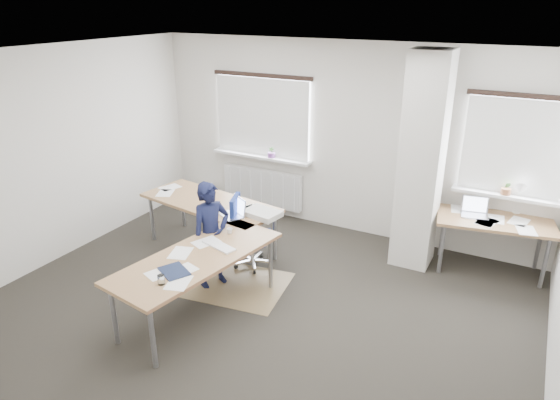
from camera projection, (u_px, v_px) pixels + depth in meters
The scene contains 8 objects.
ground at pixel (256, 307), 5.77m from camera, with size 6.00×6.00×0.00m, color black.
room_shell at pixel (289, 154), 5.41m from camera, with size 6.04×5.04×2.82m.
floor_mat at pixel (238, 285), 6.21m from camera, with size 1.18×1.00×0.01m, color olive.
white_crate at pixel (203, 197), 8.59m from camera, with size 0.47×0.33×0.28m, color white.
desk_main at pixel (207, 229), 6.11m from camera, with size 2.40×2.95×0.96m.
desk_side at pixel (495, 222), 6.30m from camera, with size 1.50×0.93×1.22m.
task_chair at pixel (249, 247), 6.58m from camera, with size 0.56×0.54×0.97m.
person at pixel (212, 235), 6.01m from camera, with size 0.49×0.32×1.34m, color black.
Camera 1 is at (2.54, -4.18, 3.31)m, focal length 32.00 mm.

